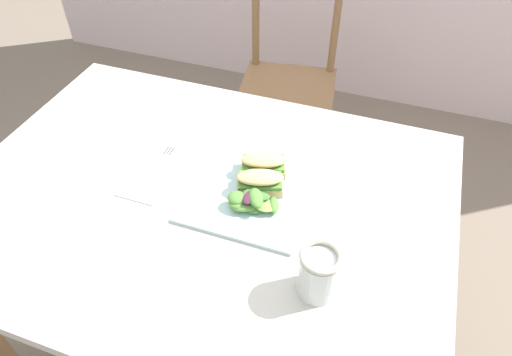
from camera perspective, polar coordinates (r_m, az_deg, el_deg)
name	(u,v)px	position (r m, az deg, el deg)	size (l,w,h in m)	color
ground_plane	(239,350)	(1.71, -2.09, -20.52)	(7.51, 7.51, 0.00)	#7A6B5B
dining_table	(205,229)	(1.21, -6.37, -6.25)	(1.19, 0.89, 0.74)	#BCB7AD
chair_wooden_far	(288,83)	(2.04, 4.04, 11.63)	(0.46, 0.46, 0.87)	#8E6642
plate_lunch	(251,193)	(1.11, -0.69, -1.92)	(0.29, 0.29, 0.01)	silver
sandwich_half_front	(260,182)	(1.09, 0.50, -0.46)	(0.12, 0.09, 0.06)	#DBB270
sandwich_half_back	(263,164)	(1.13, 0.92, 1.72)	(0.12, 0.09, 0.06)	#DBB270
salad_mixed_greens	(253,200)	(1.06, -0.42, -2.69)	(0.13, 0.13, 0.04)	#3D7033
napkin_folded	(155,171)	(1.20, -12.40, 0.89)	(0.11, 0.22, 0.00)	white
fork_on_napkin	(158,165)	(1.20, -12.03, 1.54)	(0.03, 0.19, 0.00)	silver
mason_jar_iced_tea	(318,274)	(0.91, 7.74, -11.76)	(0.08, 0.08, 0.12)	#995623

